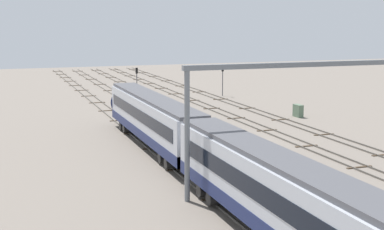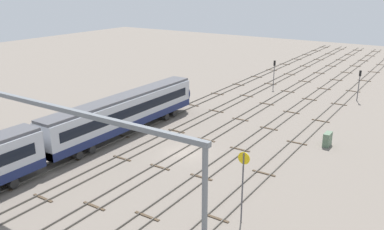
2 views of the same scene
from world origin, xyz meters
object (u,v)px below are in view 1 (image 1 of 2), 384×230
overhead_gantry (340,89)px  signal_light_trackside_departure (137,79)px  signal_light_trackside_approach (223,76)px  relay_cabinet (298,111)px

overhead_gantry → signal_light_trackside_departure: (47.77, 3.23, -3.88)m
overhead_gantry → signal_light_trackside_departure: overhead_gantry is taller
signal_light_trackside_approach → relay_cabinet: bearing=-176.6°
signal_light_trackside_approach → signal_light_trackside_departure: 14.27m
signal_light_trackside_approach → overhead_gantry: bearing=166.9°
signal_light_trackside_approach → relay_cabinet: (-21.51, -1.29, -2.40)m
signal_light_trackside_approach → relay_cabinet: size_ratio=3.10×
signal_light_trackside_approach → signal_light_trackside_departure: bearing=89.2°
signal_light_trackside_approach → signal_light_trackside_departure: signal_light_trackside_departure is taller
overhead_gantry → signal_light_trackside_approach: overhead_gantry is taller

